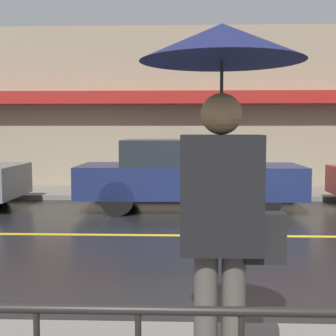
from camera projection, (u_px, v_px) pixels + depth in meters
ground_plane at (255, 236)px, 7.57m from camera, size 80.00×80.00×0.00m
sidewalk_far at (228, 193)px, 12.32m from camera, size 28.00×2.15×0.12m
lane_marking at (255, 236)px, 7.57m from camera, size 25.20×0.12×0.01m
building_storefront at (225, 108)px, 13.32m from camera, size 28.00×0.85×4.63m
pedestrian at (222, 122)px, 2.73m from camera, size 0.96×0.96×2.22m
car_navy at (188, 174)px, 10.01m from camera, size 4.72×1.71×1.51m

